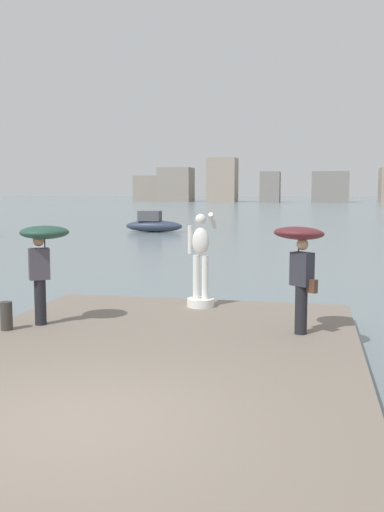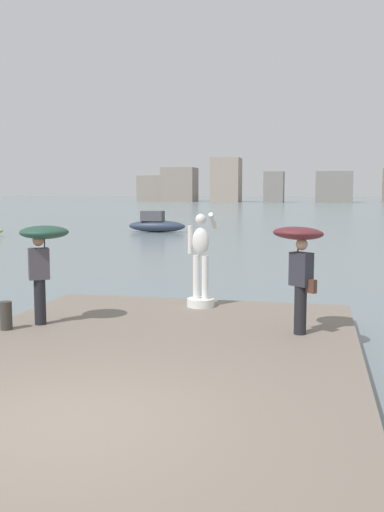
# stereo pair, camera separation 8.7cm
# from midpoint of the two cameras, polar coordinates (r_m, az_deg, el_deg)

# --- Properties ---
(ground_plane) EXTENTS (400.00, 400.00, 0.00)m
(ground_plane) POSITION_cam_midpoint_polar(r_m,az_deg,el_deg) (46.06, 8.87, 2.75)
(ground_plane) COLOR slate
(pier) EXTENTS (6.80, 10.45, 0.40)m
(pier) POSITION_cam_midpoint_polar(r_m,az_deg,el_deg) (8.96, -5.46, -11.64)
(pier) COLOR slate
(pier) RESTS_ON ground
(statue_white_figure) EXTENTS (0.61, 0.87, 2.10)m
(statue_white_figure) POSITION_cam_midpoint_polar(r_m,az_deg,el_deg) (12.86, 1.06, -1.16)
(statue_white_figure) COLOR white
(statue_white_figure) RESTS_ON pier
(onlooker_left) EXTENTS (1.28, 1.28, 1.90)m
(onlooker_left) POSITION_cam_midpoint_polar(r_m,az_deg,el_deg) (11.47, -14.22, 0.86)
(onlooker_left) COLOR black
(onlooker_left) RESTS_ON pier
(onlooker_right) EXTENTS (1.27, 1.27, 1.95)m
(onlooker_right) POSITION_cam_midpoint_polar(r_m,az_deg,el_deg) (10.56, 10.71, 0.41)
(onlooker_right) COLOR black
(onlooker_right) RESTS_ON pier
(mooring_bollard) EXTENTS (0.22, 0.22, 0.53)m
(mooring_bollard) POSITION_cam_midpoint_polar(r_m,az_deg,el_deg) (11.36, -17.54, -5.59)
(mooring_bollard) COLOR #38332D
(mooring_bollard) RESTS_ON pier
(boat_near) EXTENTS (4.09, 1.45, 1.49)m
(boat_near) POSITION_cam_midpoint_polar(r_m,az_deg,el_deg) (41.02, -3.48, 3.13)
(boat_near) COLOR #2D384C
(boat_near) RESTS_ON ground
(distant_skyline) EXTENTS (87.97, 12.92, 12.60)m
(distant_skyline) POSITION_cam_midpoint_polar(r_m,az_deg,el_deg) (139.86, 13.09, 7.13)
(distant_skyline) COLOR gray
(distant_skyline) RESTS_ON ground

